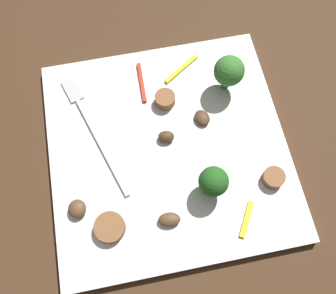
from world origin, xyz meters
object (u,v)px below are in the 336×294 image
object	(u,v)px
mushroom_1	(170,136)
mushroom_0	(77,209)
broccoli_floret_1	(229,71)
sausage_slice_1	(273,178)
sausage_slice_0	(165,99)
sausage_slice_2	(110,227)
pepper_strip_2	(181,69)
mushroom_3	(202,118)
pepper_strip_0	(142,82)
plate	(168,149)
mushroom_2	(169,219)
fork	(91,125)
pepper_strip_1	(247,219)
broccoli_floret_0	(214,182)

from	to	relation	value
mushroom_1	mushroom_0	bearing A→B (deg)	119.16
broccoli_floret_1	mushroom_0	distance (m)	0.25
mushroom_1	sausage_slice_1	bearing A→B (deg)	-124.83
broccoli_floret_1	sausage_slice_0	size ratio (longest dim) A/B	2.12
sausage_slice_2	pepper_strip_2	size ratio (longest dim) A/B	0.60
mushroom_3	pepper_strip_0	world-z (taller)	mushroom_3
plate	mushroom_2	world-z (taller)	mushroom_2
fork	pepper_strip_1	bearing A→B (deg)	-151.20
fork	mushroom_1	distance (m)	0.10
broccoli_floret_0	sausage_slice_1	xyz separation A→B (m)	(-0.00, -0.08, -0.02)
sausage_slice_0	sausage_slice_2	size ratio (longest dim) A/B	0.75
plate	pepper_strip_0	distance (m)	0.10
sausage_slice_1	pepper_strip_1	size ratio (longest dim) A/B	0.60
plate	mushroom_2	size ratio (longest dim) A/B	11.55
broccoli_floret_1	mushroom_3	bearing A→B (deg)	135.27
sausage_slice_0	sausage_slice_1	distance (m)	0.17
broccoli_floret_1	pepper_strip_2	size ratio (longest dim) A/B	0.95
broccoli_floret_0	mushroom_1	bearing A→B (deg)	25.38
sausage_slice_1	mushroom_3	bearing A→B (deg)	34.59
mushroom_3	pepper_strip_0	size ratio (longest dim) A/B	0.39
plate	pepper_strip_2	size ratio (longest dim) A/B	4.97
pepper_strip_2	fork	bearing A→B (deg)	114.58
broccoli_floret_1	sausage_slice_2	xyz separation A→B (m)	(-0.16, 0.17, -0.03)
mushroom_0	pepper_strip_1	distance (m)	0.20
pepper_strip_1	sausage_slice_0	bearing A→B (deg)	20.44
mushroom_0	mushroom_1	size ratio (longest dim) A/B	1.09
sausage_slice_0	pepper_strip_2	bearing A→B (deg)	-35.38
mushroom_3	pepper_strip_2	size ratio (longest dim) A/B	0.39
mushroom_3	pepper_strip_0	bearing A→B (deg)	44.61
sausage_slice_0	mushroom_2	size ratio (longest dim) A/B	1.04
broccoli_floret_1	pepper_strip_2	bearing A→B (deg)	54.81
mushroom_0	mushroom_2	xyz separation A→B (m)	(-0.03, -0.10, -0.00)
sausage_slice_1	mushroom_2	xyz separation A→B (m)	(-0.02, 0.13, -0.00)
plate	mushroom_1	xyz separation A→B (m)	(0.01, -0.00, 0.01)
pepper_strip_2	sausage_slice_2	bearing A→B (deg)	147.18
mushroom_1	mushroom_2	distance (m)	0.10
sausage_slice_1	plate	bearing A→B (deg)	60.47
fork	mushroom_1	world-z (taller)	mushroom_1
pepper_strip_2	mushroom_0	bearing A→B (deg)	136.09
broccoli_floret_1	broccoli_floret_0	bearing A→B (deg)	158.70
broccoli_floret_0	broccoli_floret_1	world-z (taller)	broccoli_floret_1
mushroom_3	mushroom_2	bearing A→B (deg)	150.81
plate	broccoli_floret_0	world-z (taller)	broccoli_floret_0
sausage_slice_2	mushroom_3	distance (m)	0.18
broccoli_floret_1	plate	bearing A→B (deg)	127.71
plate	fork	distance (m)	0.10
sausage_slice_0	sausage_slice_2	distance (m)	0.17
broccoli_floret_1	sausage_slice_1	xyz separation A→B (m)	(-0.14, -0.02, -0.03)
sausage_slice_0	sausage_slice_1	bearing A→B (deg)	-140.31
fork	pepper_strip_2	size ratio (longest dim) A/B	2.98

